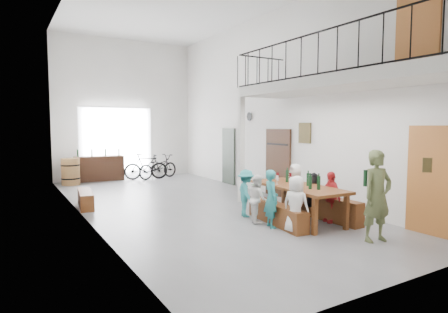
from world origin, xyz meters
TOP-DOWN VIEW (x-y plane):
  - floor at (0.00, 0.00)m, footprint 12.00×12.00m
  - room_walls at (0.00, 0.00)m, footprint 12.00×12.00m
  - gateway_portal at (-0.40, 5.94)m, footprint 2.80×0.08m
  - right_wall_decor at (2.70, -1.87)m, footprint 0.07×8.28m
  - balcony at (1.98, -3.13)m, footprint 1.52×5.62m
  - tasting_table at (1.24, -2.80)m, footprint 1.11×2.44m
  - bench_inner at (0.67, -2.78)m, footprint 0.53×1.94m
  - bench_wall at (1.87, -2.82)m, footprint 0.34×2.27m
  - tableware at (1.26, -2.68)m, footprint 0.64×1.64m
  - side_bench at (-2.50, 1.11)m, footprint 0.49×1.49m
  - oak_barrel at (-2.25, 5.16)m, footprint 0.64×0.64m
  - serving_counter at (-1.15, 5.65)m, footprint 1.81×0.60m
  - counter_bottles at (-1.15, 5.66)m, footprint 1.54×0.22m
  - guest_left_a at (0.57, -3.50)m, footprint 0.53×0.64m
  - guest_left_b at (0.42, -2.91)m, footprint 0.39×0.50m
  - guest_left_c at (0.42, -2.44)m, footprint 0.57×0.62m
  - guest_left_d at (0.48, -1.89)m, footprint 0.60×0.80m
  - guest_right_a at (1.78, -3.25)m, footprint 0.41×0.70m
  - guest_right_b at (1.75, -2.73)m, footprint 0.47×0.99m
  - guest_right_c at (1.77, -2.12)m, footprint 0.55×0.67m
  - host_standing at (1.48, -4.64)m, footprint 0.66×0.48m
  - potted_plant at (2.45, 0.40)m, footprint 0.48×0.45m
  - bicycle_near at (1.00, 5.12)m, footprint 1.90×1.12m
  - bicycle_far at (0.50, 5.10)m, footprint 1.74×0.81m

SIDE VIEW (x-z plane):
  - floor at x=0.00m, z-range 0.00..0.00m
  - side_bench at x=-2.50m, z-range 0.00..0.41m
  - potted_plant at x=2.45m, z-range 0.00..0.42m
  - bench_inner at x=0.67m, z-range 0.00..0.44m
  - bench_wall at x=1.87m, z-range 0.00..0.52m
  - serving_counter at x=-1.15m, z-range 0.00..0.94m
  - bicycle_near at x=1.00m, z-range 0.00..0.95m
  - oak_barrel at x=-2.25m, z-range 0.00..0.95m
  - bicycle_far at x=0.50m, z-range 0.00..1.01m
  - guest_right_b at x=1.75m, z-range 0.00..1.03m
  - guest_left_c at x=0.42m, z-range 0.00..1.04m
  - guest_left_d at x=0.48m, z-range 0.00..1.09m
  - guest_right_a at x=1.78m, z-range 0.00..1.11m
  - guest_left_a at x=0.57m, z-range 0.00..1.13m
  - guest_right_c at x=1.77m, z-range 0.00..1.18m
  - guest_left_b at x=0.42m, z-range 0.00..1.20m
  - tasting_table at x=1.24m, z-range 0.31..1.10m
  - host_standing at x=1.48m, z-range 0.00..1.66m
  - tableware at x=1.26m, z-range 0.76..1.11m
  - counter_bottles at x=-1.15m, z-range 0.94..1.22m
  - gateway_portal at x=-0.40m, z-range 0.00..2.80m
  - right_wall_decor at x=2.70m, z-range -0.80..4.28m
  - balcony at x=1.98m, z-range 0.97..4.96m
  - room_walls at x=0.00m, z-range -2.45..9.55m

